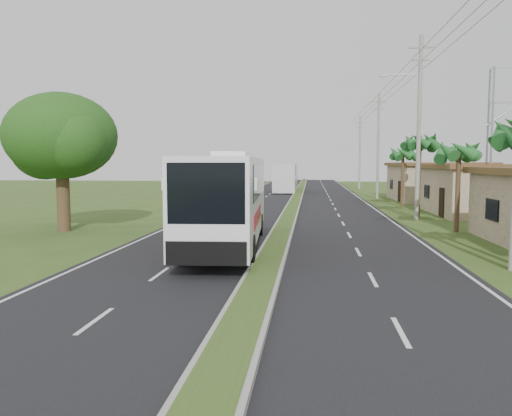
# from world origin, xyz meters

# --- Properties ---
(ground) EXTENTS (180.00, 180.00, 0.00)m
(ground) POSITION_xyz_m (0.00, 0.00, 0.00)
(ground) COLOR #334C1C
(ground) RESTS_ON ground
(road_asphalt) EXTENTS (14.00, 160.00, 0.02)m
(road_asphalt) POSITION_xyz_m (0.00, 20.00, 0.01)
(road_asphalt) COLOR black
(road_asphalt) RESTS_ON ground
(median_strip) EXTENTS (1.20, 160.00, 0.18)m
(median_strip) POSITION_xyz_m (0.00, 20.00, 0.10)
(median_strip) COLOR gray
(median_strip) RESTS_ON ground
(lane_edge_left) EXTENTS (0.12, 160.00, 0.01)m
(lane_edge_left) POSITION_xyz_m (-6.70, 20.00, 0.00)
(lane_edge_left) COLOR silver
(lane_edge_left) RESTS_ON ground
(lane_edge_right) EXTENTS (0.12, 160.00, 0.01)m
(lane_edge_right) POSITION_xyz_m (6.70, 20.00, 0.00)
(lane_edge_right) COLOR silver
(lane_edge_right) RESTS_ON ground
(shop_mid) EXTENTS (7.60, 10.60, 3.67)m
(shop_mid) POSITION_xyz_m (14.00, 22.00, 1.86)
(shop_mid) COLOR gray
(shop_mid) RESTS_ON ground
(shop_far) EXTENTS (8.60, 11.60, 3.82)m
(shop_far) POSITION_xyz_m (14.00, 36.00, 1.93)
(shop_far) COLOR gray
(shop_far) RESTS_ON ground
(palm_verge_b) EXTENTS (2.40, 2.40, 5.05)m
(palm_verge_b) POSITION_xyz_m (9.40, 12.00, 4.36)
(palm_verge_b) COLOR #473321
(palm_verge_b) RESTS_ON ground
(palm_verge_c) EXTENTS (2.40, 2.40, 5.85)m
(palm_verge_c) POSITION_xyz_m (8.80, 19.00, 5.12)
(palm_verge_c) COLOR #473321
(palm_verge_c) RESTS_ON ground
(palm_verge_d) EXTENTS (2.40, 2.40, 5.25)m
(palm_verge_d) POSITION_xyz_m (9.30, 28.00, 4.55)
(palm_verge_d) COLOR #473321
(palm_verge_d) RESTS_ON ground
(shade_tree) EXTENTS (6.30, 6.00, 7.54)m
(shade_tree) POSITION_xyz_m (-12.11, 10.02, 5.03)
(shade_tree) COLOR #473321
(shade_tree) RESTS_ON ground
(utility_pole_b) EXTENTS (3.20, 0.28, 12.00)m
(utility_pole_b) POSITION_xyz_m (8.47, 18.00, 6.26)
(utility_pole_b) COLOR gray
(utility_pole_b) RESTS_ON ground
(utility_pole_c) EXTENTS (1.60, 0.28, 11.00)m
(utility_pole_c) POSITION_xyz_m (8.50, 38.00, 5.67)
(utility_pole_c) COLOR gray
(utility_pole_c) RESTS_ON ground
(utility_pole_d) EXTENTS (1.60, 0.28, 10.50)m
(utility_pole_d) POSITION_xyz_m (8.50, 58.00, 5.42)
(utility_pole_d) COLOR gray
(utility_pole_d) RESTS_ON ground
(coach_bus_main) EXTENTS (3.53, 13.29, 4.25)m
(coach_bus_main) POSITION_xyz_m (-2.16, 5.97, 2.34)
(coach_bus_main) COLOR white
(coach_bus_main) RESTS_ON ground
(coach_bus_far) EXTENTS (2.77, 12.50, 3.64)m
(coach_bus_far) POSITION_xyz_m (-1.80, 49.99, 2.06)
(coach_bus_far) COLOR silver
(coach_bus_far) RESTS_ON ground
(motorcyclist) EXTENTS (1.80, 0.68, 2.42)m
(motorcyclist) POSITION_xyz_m (-2.00, 4.13, 0.89)
(motorcyclist) COLOR black
(motorcyclist) RESTS_ON ground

